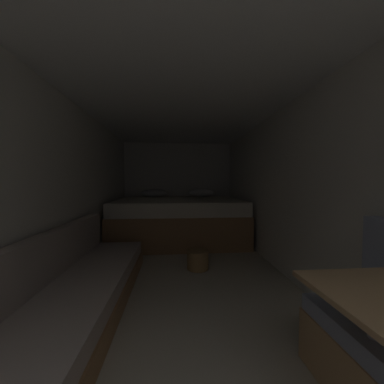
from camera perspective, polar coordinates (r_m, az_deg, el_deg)
ground_plane at (r=2.87m, az=-2.57°, el=-21.59°), size 7.56×7.56×0.00m
wall_back at (r=5.42m, az=-3.66°, el=1.42°), size 2.68×0.05×2.13m
wall_left at (r=2.89m, az=-29.69°, el=0.07°), size 0.05×5.56×2.13m
wall_right at (r=2.97m, az=23.64°, el=0.25°), size 0.05×5.56×2.13m
ceiling_slab at (r=2.79m, az=-2.67°, el=23.11°), size 2.68×5.56×0.05m
bed at (r=4.51m, az=-3.43°, el=-7.04°), size 2.46×1.83×1.01m
sofa_left at (r=2.22m, az=-29.95°, el=-23.20°), size 0.72×2.79×0.73m
wicker_basket at (r=3.10m, az=1.49°, el=-17.18°), size 0.29×0.29×0.25m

